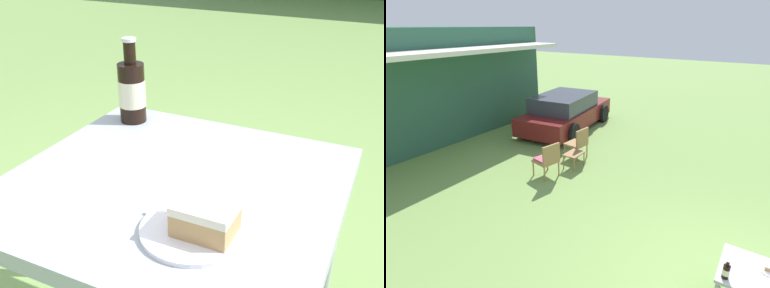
# 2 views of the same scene
# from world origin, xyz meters

# --- Properties ---
(patio_table) EXTENTS (0.76, 0.72, 0.70)m
(patio_table) POSITION_xyz_m (0.00, 0.00, 0.62)
(patio_table) COLOR #9EA3A8
(patio_table) RESTS_ON ground_plane
(cake_on_plate) EXTENTS (0.21, 0.21, 0.07)m
(cake_on_plate) POSITION_xyz_m (0.14, -0.16, 0.73)
(cake_on_plate) COLOR white
(cake_on_plate) RESTS_ON patio_table
(cola_bottle_near) EXTENTS (0.08, 0.08, 0.25)m
(cola_bottle_near) POSITION_xyz_m (-0.27, 0.26, 0.79)
(cola_bottle_near) COLOR black
(cola_bottle_near) RESTS_ON patio_table
(fork) EXTENTS (0.16, 0.05, 0.01)m
(fork) POSITION_xyz_m (0.09, -0.16, 0.70)
(fork) COLOR silver
(fork) RESTS_ON patio_table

